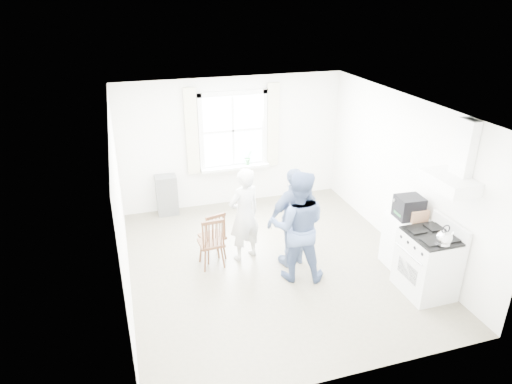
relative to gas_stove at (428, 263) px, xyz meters
name	(u,v)px	position (x,y,z in m)	size (l,w,h in m)	color
room_shell	(273,191)	(-1.91, 1.35, 0.82)	(4.62, 5.12, 2.64)	gray
window_assembly	(233,135)	(-1.91, 3.80, 0.98)	(1.88, 0.24, 1.70)	white
range_hood	(454,171)	(0.16, 0.00, 1.42)	(0.45, 0.76, 0.94)	white
shelf_unit	(167,195)	(-3.31, 3.68, -0.08)	(0.40, 0.30, 0.80)	slate
gas_stove	(428,263)	(0.00, 0.00, 0.00)	(0.68, 0.76, 1.12)	silver
kettle	(444,238)	(-0.04, -0.27, 0.57)	(0.22, 0.22, 0.31)	silver
low_cabinet	(404,241)	(0.07, 0.70, -0.03)	(0.50, 0.55, 0.90)	white
stereo_stack	(409,207)	(0.03, 0.65, 0.59)	(0.41, 0.37, 0.34)	black
cardboard_box	(417,215)	(0.11, 0.53, 0.51)	(0.28, 0.20, 0.18)	#A1704E
windsor_chair_a	(214,232)	(-2.77, 1.73, 0.05)	(0.44, 0.44, 0.87)	#4A2917
windsor_chair_b	(212,238)	(-2.85, 1.50, 0.06)	(0.40, 0.40, 0.90)	#4A2917
person_left	(244,215)	(-2.29, 1.67, 0.31)	(0.58, 0.58, 1.59)	silver
person_mid	(298,226)	(-1.67, 0.91, 0.39)	(0.85, 0.85, 1.75)	#4A5E89
person_right	(295,218)	(-1.58, 1.27, 0.34)	(0.97, 0.97, 1.65)	navy
potted_plant	(248,158)	(-1.63, 3.71, 0.51)	(0.16, 0.16, 0.29)	#35783E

